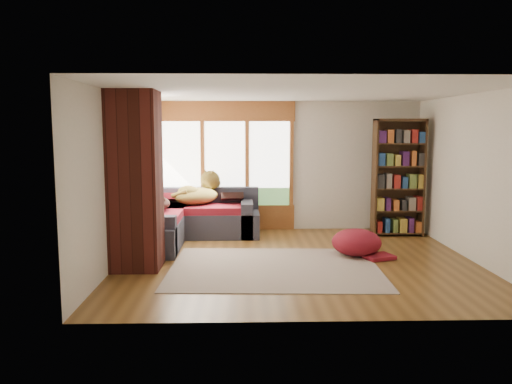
# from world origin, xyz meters

# --- Properties ---
(floor) EXTENTS (5.50, 5.50, 0.00)m
(floor) POSITION_xyz_m (0.00, 0.00, 0.00)
(floor) COLOR brown
(floor) RESTS_ON ground
(ceiling) EXTENTS (5.50, 5.50, 0.00)m
(ceiling) POSITION_xyz_m (0.00, 0.00, 2.60)
(ceiling) COLOR white
(wall_back) EXTENTS (5.50, 0.04, 2.60)m
(wall_back) POSITION_xyz_m (0.00, 2.50, 1.30)
(wall_back) COLOR silver
(wall_back) RESTS_ON ground
(wall_front) EXTENTS (5.50, 0.04, 2.60)m
(wall_front) POSITION_xyz_m (0.00, -2.50, 1.30)
(wall_front) COLOR silver
(wall_front) RESTS_ON ground
(wall_left) EXTENTS (0.04, 5.00, 2.60)m
(wall_left) POSITION_xyz_m (-2.75, 0.00, 1.30)
(wall_left) COLOR silver
(wall_left) RESTS_ON ground
(wall_right) EXTENTS (0.04, 5.00, 2.60)m
(wall_right) POSITION_xyz_m (2.75, 0.00, 1.30)
(wall_right) COLOR silver
(wall_right) RESTS_ON ground
(windows_back) EXTENTS (2.82, 0.10, 1.90)m
(windows_back) POSITION_xyz_m (-1.20, 2.47, 1.35)
(windows_back) COLOR #965526
(windows_back) RESTS_ON wall_back
(windows_left) EXTENTS (0.10, 2.62, 1.90)m
(windows_left) POSITION_xyz_m (-2.72, 1.20, 1.35)
(windows_left) COLOR #965526
(windows_left) RESTS_ON wall_left
(roller_blind) EXTENTS (0.03, 0.72, 0.90)m
(roller_blind) POSITION_xyz_m (-2.69, 2.03, 1.75)
(roller_blind) COLOR #76895C
(roller_blind) RESTS_ON wall_left
(brick_chimney) EXTENTS (0.70, 0.70, 2.60)m
(brick_chimney) POSITION_xyz_m (-2.40, -0.35, 1.30)
(brick_chimney) COLOR #471914
(brick_chimney) RESTS_ON ground
(sectional_sofa) EXTENTS (2.20, 2.20, 0.80)m
(sectional_sofa) POSITION_xyz_m (-1.95, 1.70, 0.30)
(sectional_sofa) COLOR #252630
(sectional_sofa) RESTS_ON ground
(area_rug) EXTENTS (3.16, 2.47, 0.01)m
(area_rug) POSITION_xyz_m (-0.37, -0.43, 0.01)
(area_rug) COLOR beige
(area_rug) RESTS_ON ground
(bookshelf) EXTENTS (0.96, 0.32, 2.24)m
(bookshelf) POSITION_xyz_m (2.14, 1.81, 1.12)
(bookshelf) COLOR #3C2514
(bookshelf) RESTS_ON ground
(pouf) EXTENTS (0.98, 0.98, 0.43)m
(pouf) POSITION_xyz_m (1.01, 0.30, 0.23)
(pouf) COLOR maroon
(pouf) RESTS_ON area_rug
(dog_tan) EXTENTS (1.11, 1.11, 0.55)m
(dog_tan) POSITION_xyz_m (-1.67, 2.00, 0.82)
(dog_tan) COLOR brown
(dog_tan) RESTS_ON sectional_sofa
(dog_brindle) EXTENTS (0.65, 0.84, 0.42)m
(dog_brindle) POSITION_xyz_m (-2.40, 1.34, 0.74)
(dog_brindle) COLOR black
(dog_brindle) RESTS_ON sectional_sofa
(throw_pillows) EXTENTS (1.98, 1.68, 0.45)m
(throw_pillows) POSITION_xyz_m (-1.92, 1.85, 0.76)
(throw_pillows) COLOR black
(throw_pillows) RESTS_ON sectional_sofa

